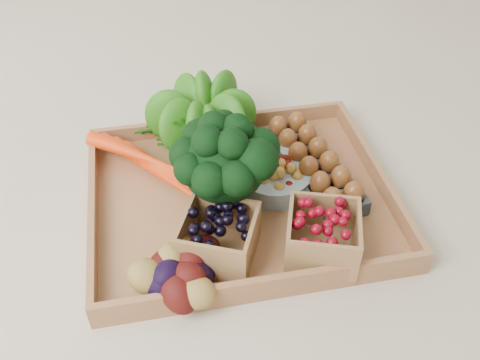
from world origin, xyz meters
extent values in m
plane|color=beige|center=(0.00, 0.00, 0.00)|extent=(4.00, 4.00, 0.00)
cube|color=#A67045|center=(0.00, 0.00, 0.01)|extent=(0.55, 0.45, 0.01)
sphere|color=#1D530D|center=(-0.04, 0.18, 0.09)|extent=(0.15, 0.15, 0.15)
cylinder|color=#8C9EA5|center=(0.07, 0.02, 0.03)|extent=(0.15, 0.15, 0.04)
cube|color=#353D43|center=(0.15, 0.04, 0.03)|extent=(0.14, 0.29, 0.03)
cube|color=black|center=(-0.06, -0.13, 0.06)|extent=(0.16, 0.16, 0.08)
cube|color=#680411|center=(0.11, -0.15, 0.06)|extent=(0.15, 0.15, 0.08)
camera|label=1|loc=(-0.14, -0.71, 0.72)|focal=40.00mm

